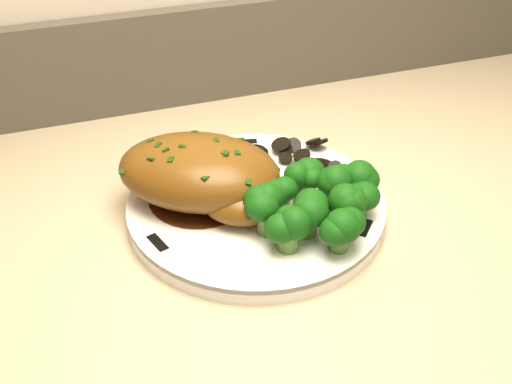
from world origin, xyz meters
name	(u,v)px	position (x,y,z in m)	size (l,w,h in m)	color
plate	(256,207)	(-0.38, 1.74, 0.88)	(0.25, 0.25, 0.02)	white
rim_accent_0	(245,142)	(-0.35, 1.84, 0.88)	(0.03, 0.01, 0.00)	black
rim_accent_1	(158,243)	(-0.48, 1.71, 0.88)	(0.03, 0.01, 0.00)	black
rim_accent_2	(365,228)	(-0.30, 1.67, 0.88)	(0.03, 0.01, 0.00)	black
gravy_pool	(200,197)	(-0.43, 1.76, 0.88)	(0.10, 0.10, 0.00)	#3B190A
chicken_breast	(203,175)	(-0.42, 1.76, 0.91)	(0.19, 0.17, 0.06)	brown
mushroom_pile	(289,165)	(-0.33, 1.78, 0.89)	(0.09, 0.06, 0.02)	black
broccoli_florets	(319,203)	(-0.34, 1.69, 0.91)	(0.12, 0.10, 0.04)	#557F35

